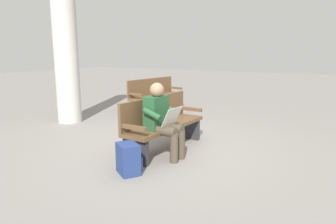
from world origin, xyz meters
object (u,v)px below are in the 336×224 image
object	(u,v)px
bench_near	(162,123)
bench_far	(155,95)
person_seated	(162,118)
backpack	(129,159)
support_pillar	(65,39)

from	to	relation	value
bench_near	bench_far	size ratio (longest dim) A/B	0.98
bench_far	person_seated	bearing A→B (deg)	42.82
backpack	support_pillar	size ratio (longest dim) A/B	0.11
person_seated	bench_far	bearing A→B (deg)	-142.54
person_seated	support_pillar	size ratio (longest dim) A/B	0.31
bench_near	backpack	xyz separation A→B (m)	(1.15, 0.17, -0.25)
bench_near	support_pillar	xyz separation A→B (m)	(-0.64, -2.97, 1.47)
person_seated	backpack	size ratio (longest dim) A/B	2.79
support_pillar	bench_far	bearing A→B (deg)	155.00
backpack	bench_far	bearing A→B (deg)	-151.63
bench_near	person_seated	xyz separation A→B (m)	(0.35, 0.22, 0.17)
person_seated	support_pillar	bearing A→B (deg)	-104.55
backpack	bench_far	world-z (taller)	bench_far
bench_near	support_pillar	distance (m)	3.37
person_seated	support_pillar	world-z (taller)	support_pillar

